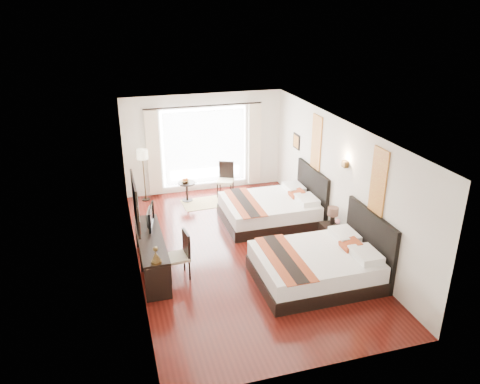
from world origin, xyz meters
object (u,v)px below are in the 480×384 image
object	(u,v)px
floor_lamp	(143,158)
side_table	(187,192)
television	(148,217)
console_desk	(152,254)
desk_chair	(179,264)
bed_far	(273,209)
fruit_bowl	(185,182)
window_chair	(226,186)
bed_near	(320,265)
table_lamp	(333,213)
nightstand	(331,235)
vase	(337,226)

from	to	relation	value
floor_lamp	side_table	distance (m)	1.50
side_table	television	bearing A→B (deg)	-115.06
console_desk	desk_chair	bearing A→B (deg)	-38.97
bed_far	fruit_bowl	distance (m)	2.64
bed_far	window_chair	world-z (taller)	bed_far
desk_chair	floor_lamp	bearing A→B (deg)	-92.64
side_table	fruit_bowl	world-z (taller)	fruit_bowl
television	bed_far	bearing A→B (deg)	-61.28
bed_near	floor_lamp	bearing A→B (deg)	120.06
television	side_table	xyz separation A→B (m)	(1.31, 2.79, -0.69)
bed_near	desk_chair	world-z (taller)	bed_near
table_lamp	television	bearing A→B (deg)	172.61
floor_lamp	table_lamp	bearing A→B (deg)	-44.12
nightstand	bed_far	bearing A→B (deg)	119.02
bed_far	window_chair	size ratio (longest dim) A/B	2.39
bed_far	table_lamp	bearing A→B (deg)	-58.55
console_desk	television	world-z (taller)	television
console_desk	television	bearing A→B (deg)	87.92
table_lamp	side_table	xyz separation A→B (m)	(-2.71, 3.31, -0.49)
television	desk_chair	distance (m)	1.24
bed_far	side_table	xyz separation A→B (m)	(-1.82, 1.86, -0.06)
television	floor_lamp	xyz separation A→B (m)	(0.21, 3.17, 0.26)
vase	table_lamp	bearing A→B (deg)	88.60
nightstand	side_table	distance (m)	4.31
console_desk	vase	bearing A→B (deg)	-3.20
table_lamp	desk_chair	distance (m)	3.61
bed_far	television	world-z (taller)	bed_far
side_table	fruit_bowl	bearing A→B (deg)	178.11
bed_near	bed_far	bearing A→B (deg)	89.48
bed_near	television	world-z (taller)	bed_near
desk_chair	fruit_bowl	size ratio (longest dim) A/B	4.30
fruit_bowl	console_desk	bearing A→B (deg)	-111.14
bed_near	table_lamp	world-z (taller)	bed_near
console_desk	desk_chair	size ratio (longest dim) A/B	2.26
nightstand	floor_lamp	size ratio (longest dim) A/B	0.35
vase	desk_chair	distance (m)	3.56
television	floor_lamp	bearing A→B (deg)	8.33
vase	desk_chair	xyz separation A→B (m)	(-3.55, -0.16, -0.27)
nightstand	table_lamp	bearing A→B (deg)	63.29
television	side_table	world-z (taller)	television
television	side_table	distance (m)	3.16
vase	side_table	xyz separation A→B (m)	(-2.70, 3.57, -0.29)
nightstand	vase	world-z (taller)	vase
nightstand	floor_lamp	xyz separation A→B (m)	(-3.76, 3.76, 0.98)
bed_far	vase	bearing A→B (deg)	-62.68
nightstand	table_lamp	world-z (taller)	table_lamp
vase	side_table	bearing A→B (deg)	127.13
table_lamp	window_chair	world-z (taller)	window_chair
console_desk	television	size ratio (longest dim) A/B	2.99
nightstand	table_lamp	distance (m)	0.53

